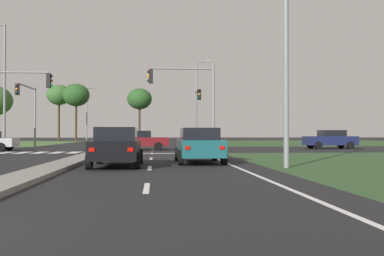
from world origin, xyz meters
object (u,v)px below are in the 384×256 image
Objects in this scene: car_maroon_sixth at (139,140)px; traffic_signal_near_left at (6,95)px; treeline_fourth at (139,99)px; car_navy_near at (330,139)px; traffic_signal_far_right at (197,107)px; street_lamp_third at (198,98)px; car_black_third at (117,146)px; traffic_signal_near_right at (190,93)px; treeline_second at (59,95)px; street_lamp_second at (3,79)px; street_lamp_near at (287,26)px; car_teal_fourth at (199,145)px; traffic_signal_far_left at (29,104)px; car_beige_eighth at (113,137)px; street_lamp_fourth at (88,111)px; treeline_third at (76,95)px; pedestrian_at_median at (120,135)px.

traffic_signal_near_left is at bearing -57.19° from car_maroon_sixth.
car_navy_near is at bearing -63.40° from treeline_fourth.
traffic_signal_far_right is 17.85m from traffic_signal_near_left.
treeline_fourth is (-17.37, 34.68, 6.01)m from car_navy_near.
street_lamp_third is at bearing 31.18° from car_navy_near.
car_black_third is 35.36m from street_lamp_third.
traffic_signal_near_left is 0.64× the size of treeline_fourth.
traffic_signal_near_right is at bearing 118.81° from car_navy_near.
car_maroon_sixth is at bearing -69.35° from treeline_second.
street_lamp_near is at bearing -50.27° from street_lamp_second.
traffic_signal_far_right is (1.94, 21.32, 2.99)m from car_teal_fourth.
car_beige_eighth is at bearing 76.90° from traffic_signal_far_left.
street_lamp_fourth reaches higher than car_maroon_sixth.
street_lamp_near is 0.98× the size of street_lamp_third.
treeline_third is 1.08× the size of treeline_fourth.
car_teal_fourth is 0.78× the size of traffic_signal_near_right.
treeline_second reaches higher than car_black_third.
pedestrian_at_median reaches higher than car_black_third.
pedestrian_at_median is (-5.89, 15.52, -2.87)m from traffic_signal_near_right.
car_maroon_sixth is 8.71m from traffic_signal_far_right.
traffic_signal_near_left is at bearing -81.17° from traffic_signal_far_left.
traffic_signal_far_left is 0.62× the size of treeline_second.
street_lamp_third is at bearing -67.69° from treeline_fourth.
street_lamp_fourth is (-17.33, 28.53, -0.17)m from street_lamp_third.
treeline_fourth reaches higher than car_navy_near.
street_lamp_near is (2.65, -12.89, 1.36)m from traffic_signal_near_right.
pedestrian_at_median is (-18.42, 8.62, 0.35)m from car_navy_near.
traffic_signal_far_right is 0.56× the size of street_lamp_third.
car_beige_eighth is 0.47× the size of street_lamp_near.
traffic_signal_near_right is at bearing -67.59° from treeline_second.
traffic_signal_near_left is (-8.05, 11.39, 3.02)m from car_black_third.
traffic_signal_near_right is (8.28, -34.07, 3.21)m from car_beige_eighth.
traffic_signal_far_left is (-9.78, 22.51, 3.19)m from car_black_third.
car_beige_eighth is 2.69× the size of pedestrian_at_median.
traffic_signal_near_right is 41.95m from treeline_fourth.
treeline_third reaches higher than car_maroon_sixth.
street_lamp_second is at bearing 87.28° from car_navy_near.
street_lamp_near is (1.07, -24.60, 1.60)m from traffic_signal_far_right.
car_beige_eighth is at bearing 100.28° from car_teal_fourth.
treeline_second is (-12.11, 28.12, 6.36)m from pedestrian_at_median.
pedestrian_at_median is (8.66, -36.03, -4.19)m from street_lamp_fourth.
street_lamp_fourth is (-17.20, 64.44, -0.04)m from street_lamp_near.
car_beige_eighth is 27.15m from street_lamp_second.
traffic_signal_far_left is 0.59× the size of street_lamp_near.
traffic_signal_far_right is 0.97× the size of traffic_signal_far_left.
street_lamp_fourth is 8.90m from treeline_second.
street_lamp_near reaches higher than traffic_signal_far_left.
traffic_signal_far_left is 31.82m from treeline_fourth.
street_lamp_second is 43.35m from street_lamp_fourth.
street_lamp_near is 57.40m from treeline_third.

